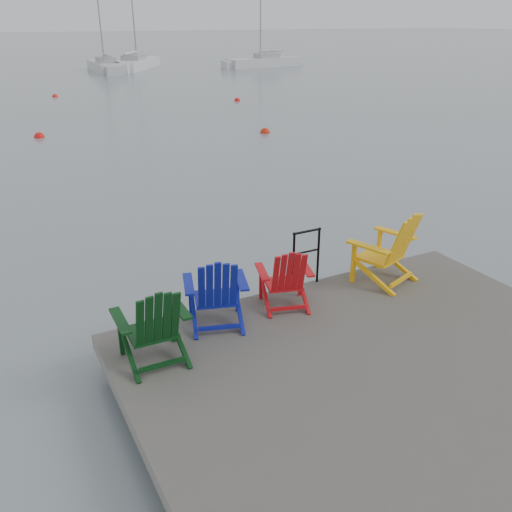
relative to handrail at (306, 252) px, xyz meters
name	(u,v)px	position (x,y,z in m)	size (l,w,h in m)	color
ground	(396,408)	(-0.25, -2.45, -1.04)	(400.00, 400.00, 0.00)	slate
dock	(399,384)	(-0.25, -2.45, -0.69)	(6.00, 5.00, 1.40)	#2E2B29
handrail	(306,252)	(0.00, 0.00, 0.00)	(0.48, 0.04, 0.90)	black
chair_green	(154,324)	(-2.68, -0.92, -0.01)	(0.84, 0.78, 1.05)	black
chair_blue	(216,291)	(-1.70, -0.48, -0.02)	(0.97, 0.93, 1.03)	#0E1791
chair_red	(286,277)	(-0.63, -0.47, -0.07)	(0.88, 0.83, 0.94)	red
chair_yellow	(389,247)	(1.18, -0.49, 0.04)	(1.10, 1.05, 1.16)	#FAB10D
sailboat_near	(106,67)	(7.22, 43.31, -0.69)	(2.27, 7.48, 10.35)	silver
sailboat_mid	(136,65)	(10.40, 45.17, -0.69)	(6.71, 8.63, 12.10)	white
sailboat_far	(264,63)	(21.74, 41.47, -0.69)	(7.56, 2.68, 10.35)	silver
buoy_a	(265,133)	(6.45, 13.14, -1.04)	(0.40, 0.40, 0.40)	red
buoy_b	(39,137)	(-1.80, 16.43, -1.04)	(0.39, 0.39, 0.39)	red
buoy_c	(237,101)	(9.47, 21.96, -1.04)	(0.34, 0.34, 0.34)	red
buoy_d	(55,97)	(0.68, 28.51, -1.04)	(0.33, 0.33, 0.33)	red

